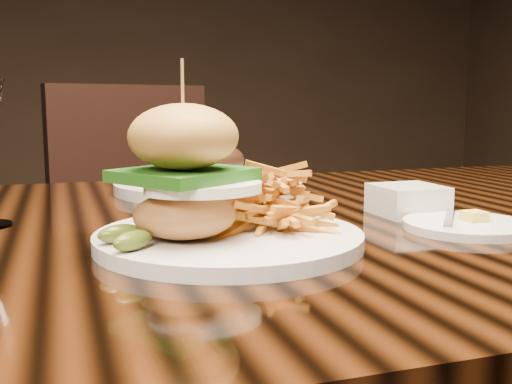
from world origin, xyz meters
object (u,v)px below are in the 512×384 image
object	(u,v)px
dining_table	(259,275)
far_dish	(209,180)
chair_far	(147,236)
burger_plate	(224,199)

from	to	relation	value
dining_table	far_dish	xyz separation A→B (m)	(-0.00, 0.26, 0.10)
far_dish	chair_far	distance (m)	0.67
far_dish	chair_far	bearing A→B (deg)	91.88
dining_table	chair_far	size ratio (longest dim) A/B	1.68
burger_plate	far_dish	size ratio (longest dim) A/B	0.88
burger_plate	chair_far	size ratio (longest dim) A/B	0.30
burger_plate	far_dish	xyz separation A→B (m)	(0.08, 0.39, -0.03)
burger_plate	far_dish	world-z (taller)	burger_plate
burger_plate	far_dish	bearing A→B (deg)	57.13
far_dish	chair_far	world-z (taller)	chair_far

